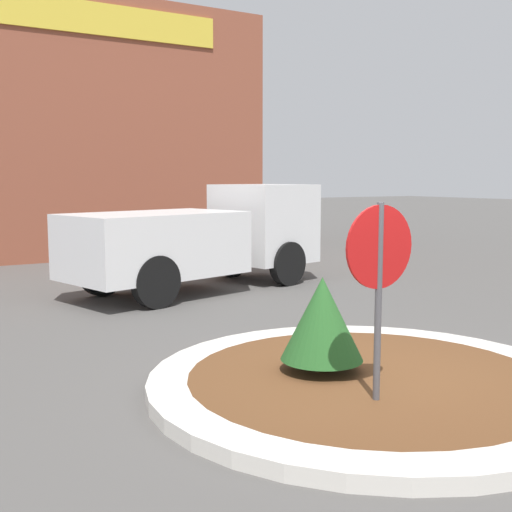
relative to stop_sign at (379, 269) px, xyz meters
The scene contains 6 objects.
ground_plane 1.70m from the stop_sign, 54.31° to the left, with size 120.00×120.00×0.00m, color #514F4C.
traffic_island 1.63m from the stop_sign, 54.31° to the left, with size 5.01×5.01×0.16m.
stop_sign is the anchor object (origin of this frame).
island_shrub 1.28m from the stop_sign, 84.25° to the left, with size 0.95×0.95×1.10m.
utility_truck 7.79m from the stop_sign, 76.12° to the left, with size 6.13×3.29×2.25m.
storefront_building 17.02m from the stop_sign, 86.73° to the left, with size 12.55×6.07×7.72m.
Camera 1 is at (-4.75, -5.37, 2.38)m, focal length 45.00 mm.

